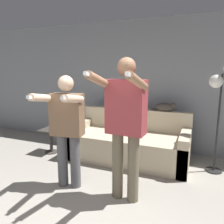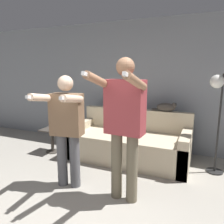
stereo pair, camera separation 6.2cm
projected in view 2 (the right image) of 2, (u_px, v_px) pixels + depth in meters
The scene contains 8 objects.
wall_back at pixel (142, 86), 4.46m from camera, with size 10.00×0.05×2.60m.
couch at pixel (129, 144), 4.01m from camera, with size 2.13×0.94×0.87m.
person_left at pixel (66, 125), 2.94m from camera, with size 0.57×0.73×1.56m.
person_right at pixel (124, 120), 2.60m from camera, with size 0.56×0.68×1.77m.
cat at pixel (166, 107), 3.99m from camera, with size 0.46×0.14×0.17m.
floor_lamp at pixel (223, 85), 3.26m from camera, with size 0.39×0.26×1.75m.
side_table at pixel (52, 136), 4.34m from camera, with size 0.37×0.37×0.48m.
cup at pixel (54, 127), 4.29m from camera, with size 0.08×0.08×0.10m.
Camera 2 is at (1.22, -1.17, 1.63)m, focal length 35.00 mm.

